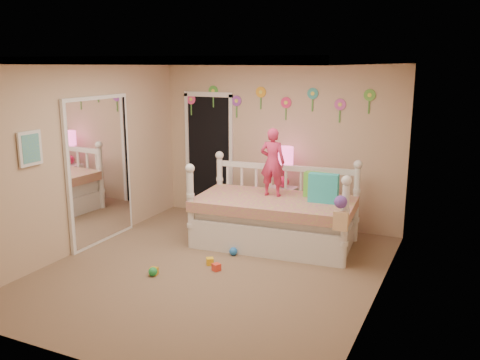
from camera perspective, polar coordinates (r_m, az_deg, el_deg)
The scene contains 18 objects.
floor at distance 6.55m, azimuth -3.06°, elevation -9.99°, with size 4.00×4.50×0.01m, color #7F684C.
ceiling at distance 6.03m, azimuth -3.37°, elevation 13.39°, with size 4.00×4.50×0.01m, color white.
back_wall at distance 8.18m, azimuth 4.28°, elevation 4.15°, with size 4.00×0.01×2.60m, color tan.
left_wall at distance 7.31m, azimuth -17.19°, elevation 2.52°, with size 0.01×4.50×2.60m, color tan.
right_wall at distance 5.52m, azimuth 15.41°, elevation -0.64°, with size 0.01×4.50×2.60m, color tan.
crown_molding at distance 6.03m, azimuth -3.37°, elevation 13.11°, with size 4.00×4.50×0.06m, color white, non-canonical shape.
daybed at distance 7.26m, azimuth 3.91°, elevation -2.57°, with size 2.25×1.21×1.22m, color white, non-canonical shape.
pillow_turquoise at distance 7.06m, azimuth 9.27°, elevation -0.90°, with size 0.40×0.14×0.40m, color #23A8B0.
pillow_lime at distance 7.32m, azimuth 8.64°, elevation -0.56°, with size 0.38×0.14×0.36m, color #6CD340.
child at distance 7.28m, azimuth 3.64°, elevation 2.00°, with size 0.36×0.23×0.98m, color #D3305D.
nightstand at distance 8.03m, azimuth 4.80°, elevation -3.11°, with size 0.40×0.30×0.66m, color white.
table_lamp at distance 7.85m, azimuth 4.91°, elevation 2.15°, with size 0.29×0.29×0.63m.
closet_doorway at distance 8.72m, azimuth -3.49°, elevation 2.96°, with size 0.90×0.04×2.07m, color black.
flower_decals at distance 8.12m, azimuth 3.72°, elevation 8.64°, with size 3.40×0.02×0.50m, color #B2668C, non-canonical shape.
mirror_closet at distance 7.55m, azimuth -15.32°, elevation 1.03°, with size 0.07×1.30×2.10m, color white.
wall_picture at distance 6.62m, azimuth -22.34°, elevation 3.27°, with size 0.05×0.34×0.42m, color white.
hanging_bag at distance 6.38m, azimuth 11.04°, elevation -3.76°, with size 0.20×0.16×0.36m, color beige, non-canonical shape.
toy_scatter at distance 6.72m, azimuth -4.45°, elevation -8.88°, with size 0.80×1.30×0.11m, color #996666, non-canonical shape.
Camera 1 is at (2.86, -5.31, 2.57)m, focal length 38.33 mm.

